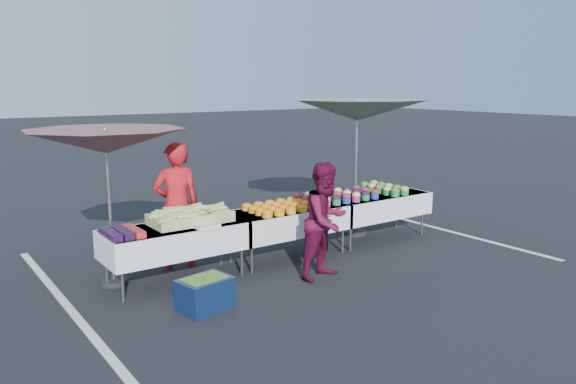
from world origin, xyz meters
TOP-DOWN VIEW (x-y plane):
  - ground at (0.00, 0.00)m, footprint 80.00×80.00m
  - stripe_left at (-3.20, 0.00)m, footprint 0.10×5.00m
  - stripe_right at (3.20, 0.00)m, footprint 0.10×5.00m
  - table_left at (-1.80, 0.00)m, footprint 1.86×0.81m
  - table_center at (0.00, 0.00)m, footprint 1.86×0.81m
  - table_right at (1.80, 0.00)m, footprint 1.86×0.81m
  - berry_punnets at (-2.51, -0.06)m, footprint 0.40×0.54m
  - corn_pile at (-1.55, 0.05)m, footprint 1.16×0.57m
  - plastic_bags at (-1.50, -0.30)m, footprint 0.30×0.25m
  - carrot_bowls at (-0.15, -0.01)m, footprint 0.95×0.69m
  - potato_cups at (0.95, 0.00)m, footprint 1.34×0.58m
  - bean_baskets at (2.06, 0.08)m, footprint 0.36×0.86m
  - vendor at (-1.52, 0.55)m, footprint 0.72×0.54m
  - customer at (-0.09, -0.99)m, footprint 0.87×0.74m
  - umbrella_left at (-2.50, 0.40)m, footprint 2.47×2.47m
  - umbrella_right at (1.70, 0.40)m, footprint 2.59×2.59m
  - storage_bin at (-1.92, -1.05)m, footprint 0.65×0.52m

SIDE VIEW (x-z plane):
  - ground at x=0.00m, z-range 0.00..0.00m
  - stripe_left at x=-3.20m, z-range 0.00..0.00m
  - stripe_right at x=3.20m, z-range 0.00..0.00m
  - storage_bin at x=-1.92m, z-range 0.01..0.39m
  - table_left at x=-1.80m, z-range 0.21..0.96m
  - table_center at x=0.00m, z-range 0.21..0.96m
  - table_right at x=1.80m, z-range 0.21..0.96m
  - plastic_bags at x=-1.50m, z-range 0.75..0.80m
  - customer at x=-0.09m, z-range 0.00..1.56m
  - berry_punnets at x=-2.51m, z-range 0.75..0.83m
  - carrot_bowls at x=-0.15m, z-range 0.75..0.85m
  - bean_baskets at x=2.06m, z-range 0.75..0.90m
  - potato_cups at x=0.95m, z-range 0.75..0.91m
  - corn_pile at x=-1.55m, z-range 0.71..0.97m
  - vendor at x=-1.52m, z-range 0.00..1.78m
  - umbrella_left at x=-2.50m, z-range 0.83..2.86m
  - umbrella_right at x=1.70m, z-range 0.95..3.28m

